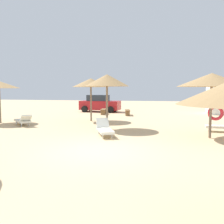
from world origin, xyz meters
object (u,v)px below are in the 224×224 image
Objects in this scene: parasol_0 at (107,80)px; lounger_4 at (23,120)px; parasol_6 at (91,83)px; lounger_0 at (105,129)px; bench_1 at (127,111)px; parasol_3 at (212,80)px; bench_0 at (103,111)px; parked_car at (100,104)px.

lounger_4 is (-5.54, 0.27, -2.48)m from parasol_0.
parasol_6 is 1.71× the size of lounger_4.
parasol_6 is 5.31m from lounger_4.
parasol_0 is at bearing 99.26° from lounger_0.
lounger_4 reaches higher than bench_1.
lounger_4 is (-10.89, 2.00, -2.39)m from parasol_3.
lounger_4 is at bearing 158.06° from lounger_0.
bench_1 is at bearing 91.16° from lounger_0.
bench_1 is (2.28, -0.42, 0.00)m from bench_0.
parasol_3 reaches higher than lounger_0.
bench_0 is at bearing 103.65° from lounger_0.
parked_car is at bearing 76.67° from lounger_4.
lounger_4 is (-3.63, -3.02, -2.44)m from parasol_6.
lounger_4 is 8.56m from bench_0.
parasol_6 is (-1.91, 3.30, -0.04)m from parasol_0.
parasol_6 is at bearing 39.81° from lounger_4.
parasol_0 is 8.09m from bench_1.
bench_0 is 0.37× the size of parked_car.
bench_0 is 2.32m from bench_1.
parasol_3 is 2.08× the size of bench_0.
bench_0 is at bearing -68.43° from parked_car.
parasol_0 is at bearing -75.24° from bench_0.
parked_car is (-3.44, 12.66, 0.50)m from lounger_0.
parasol_3 is 2.06× the size of bench_1.
parasol_0 is at bearing -59.87° from parasol_6.
bench_0 is (-2.14, 8.13, -2.45)m from parasol_0.
lounger_0 reaches higher than bench_1.
lounger_4 reaches higher than bench_0.
parasol_6 is 1.99× the size of bench_1.
lounger_4 is 1.17× the size of bench_0.
lounger_0 is 1.26× the size of bench_1.
parasol_3 is 1.04× the size of parasol_6.
bench_1 is at bearing -41.32° from parked_car.
parasol_6 is 2.00× the size of bench_0.
lounger_0 is 1.27× the size of bench_0.
parked_car is at bearing 106.37° from parasol_0.
parasol_6 is 5.43m from bench_1.
bench_1 is (2.06, 4.41, -2.41)m from parasol_6.
parked_car reaches higher than lounger_4.
lounger_0 reaches higher than lounger_4.
parasol_0 is 11.18m from parked_car.
parasol_6 is at bearing -80.70° from parked_car.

